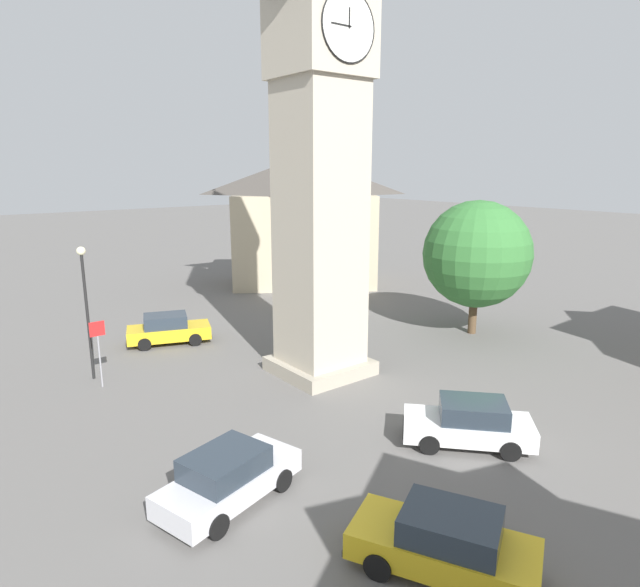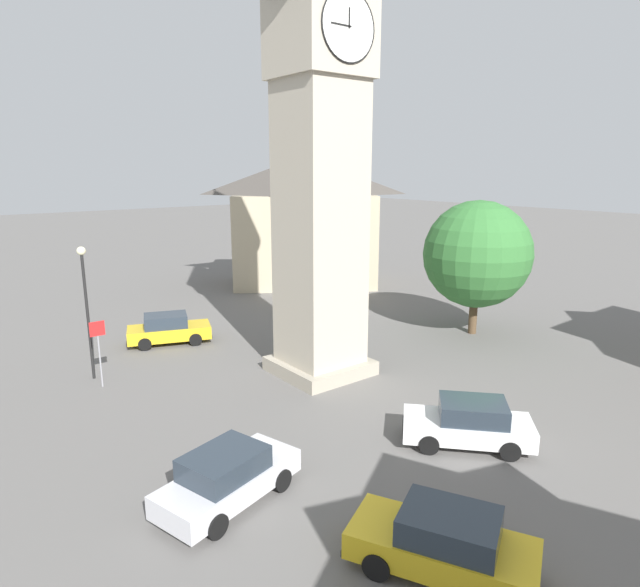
% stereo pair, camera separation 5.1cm
% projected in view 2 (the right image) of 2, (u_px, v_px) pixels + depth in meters
% --- Properties ---
extents(ground_plane, '(200.00, 200.00, 0.00)m').
position_uv_depth(ground_plane, '(320.00, 372.00, 23.90)').
color(ground_plane, '#605E5B').
extents(clock_tower, '(4.46, 4.46, 22.06)m').
position_uv_depth(clock_tower, '(320.00, 60.00, 20.95)').
color(clock_tower, '#A59C89').
rests_on(clock_tower, ground).
extents(car_blue_kerb, '(4.46, 3.02, 1.53)m').
position_uv_depth(car_blue_kerb, '(169.00, 329.00, 27.63)').
color(car_blue_kerb, gold).
rests_on(car_blue_kerb, ground).
extents(car_silver_kerb, '(4.04, 4.18, 1.53)m').
position_uv_depth(car_silver_kerb, '(469.00, 423.00, 17.46)').
color(car_silver_kerb, white).
rests_on(car_silver_kerb, ground).
extents(car_red_corner, '(3.39, 4.44, 1.53)m').
position_uv_depth(car_red_corner, '(443.00, 543.00, 11.91)').
color(car_red_corner, gold).
rests_on(car_red_corner, ground).
extents(car_white_side, '(4.43, 2.75, 1.53)m').
position_uv_depth(car_white_side, '(228.00, 477.00, 14.44)').
color(car_white_side, silver).
rests_on(car_white_side, ground).
extents(pedestrian, '(0.28, 0.55, 1.69)m').
position_uv_depth(pedestrian, '(320.00, 316.00, 29.17)').
color(pedestrian, black).
rests_on(pedestrian, ground).
extents(tree, '(5.68, 5.68, 7.21)m').
position_uv_depth(tree, '(477.00, 254.00, 28.49)').
color(tree, brown).
rests_on(tree, ground).
extents(building_corner_back, '(12.80, 11.63, 9.67)m').
position_uv_depth(building_corner_back, '(304.00, 220.00, 40.93)').
color(building_corner_back, tan).
rests_on(building_corner_back, ground).
extents(lamp_post, '(0.36, 0.36, 5.71)m').
position_uv_depth(lamp_post, '(86.00, 293.00, 22.32)').
color(lamp_post, black).
rests_on(lamp_post, ground).
extents(road_sign, '(0.60, 0.07, 2.80)m').
position_uv_depth(road_sign, '(98.00, 343.00, 21.87)').
color(road_sign, gray).
rests_on(road_sign, ground).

